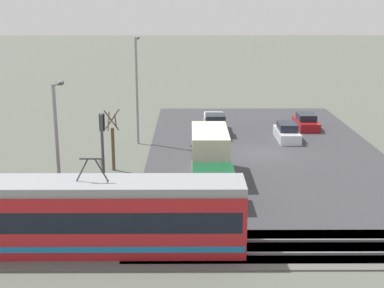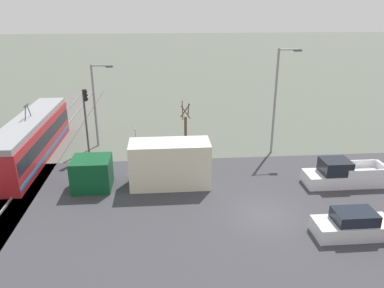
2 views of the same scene
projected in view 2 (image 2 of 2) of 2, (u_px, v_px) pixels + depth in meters
The scene contains 11 objects.
ground_plane at pixel (265, 217), 23.09m from camera, with size 320.00×320.00×0.00m, color #565B51.
road_surface at pixel (265, 216), 23.07m from camera, with size 18.71×37.31×0.08m.
light_rail_tram at pixel (31, 139), 31.14m from camera, with size 14.48×2.68×4.62m.
box_truck at pixel (151, 166), 26.39m from camera, with size 2.46×9.61×3.27m.
pickup_truck at pixel (343, 175), 26.85m from camera, with size 1.90×5.75×1.91m.
sedan_car_0 at pixel (353, 225), 20.91m from camera, with size 1.78×4.37×1.51m.
traffic_light_pole at pixel (86, 114), 31.01m from camera, with size 0.28×0.47×5.84m.
street_tree at pixel (186, 129), 32.88m from camera, with size 1.06×0.88×4.47m.
street_lamp_near_crossing at pixel (278, 95), 31.39m from camera, with size 0.36×1.95×9.00m.
street_lamp_mid_block at pixel (97, 100), 33.27m from camera, with size 0.36×1.95×7.46m.
no_parking_sign at pixel (136, 137), 32.91m from camera, with size 0.32×0.08×2.17m.
Camera 2 is at (-19.62, 6.13, 12.27)m, focal length 35.00 mm.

